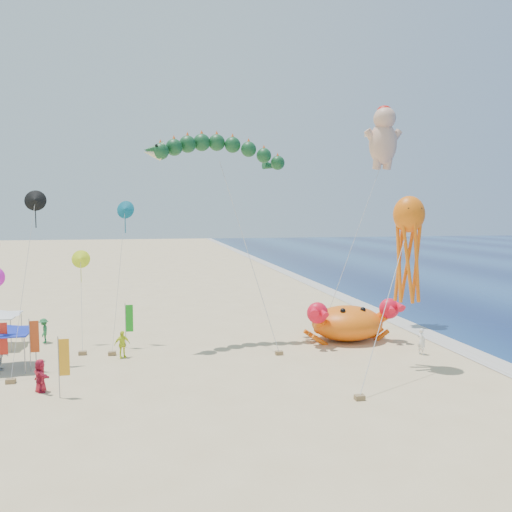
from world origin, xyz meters
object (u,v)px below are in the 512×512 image
Objects in this scene: crab_inflatable at (348,322)px; dragon_kite at (217,155)px; cherub_kite at (383,136)px; canopy_blue at (5,329)px; octopus_kite at (408,241)px.

crab_inflatable is 15.49m from dragon_kite.
dragon_kite is 14.80m from cherub_kite.
dragon_kite is at bearing 15.84° from canopy_blue.
octopus_kite is 3.15× the size of canopy_blue.
cherub_kite is 14.62m from octopus_kite.
canopy_blue is (-22.90, -2.12, 1.04)m from crab_inflatable.
cherub_kite reaches higher than crab_inflatable.
cherub_kite is 5.52× the size of canopy_blue.
dragon_kite is at bearing 141.19° from octopus_kite.
cherub_kite is at bearing 14.10° from canopy_blue.
dragon_kite is 0.81× the size of cherub_kite.
dragon_kite is 14.64m from octopus_kite.
dragon_kite reaches higher than canopy_blue.
cherub_kite is at bearing 44.87° from crab_inflatable.
dragon_kite reaches higher than octopus_kite.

